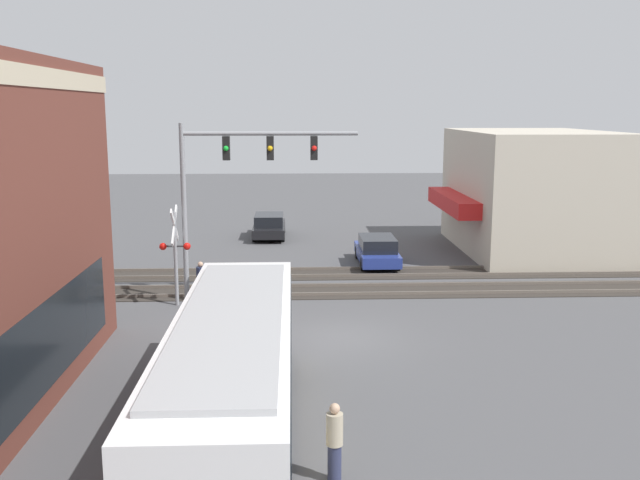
# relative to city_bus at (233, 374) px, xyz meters

# --- Properties ---
(ground_plane) EXTENTS (120.00, 120.00, 0.00)m
(ground_plane) POSITION_rel_city_bus_xyz_m (7.46, -2.80, -1.67)
(ground_plane) COLOR #4C4C4F
(shop_building) EXTENTS (10.71, 8.25, 6.28)m
(shop_building) POSITION_rel_city_bus_xyz_m (21.64, -13.79, 1.46)
(shop_building) COLOR beige
(shop_building) RESTS_ON ground
(city_bus) EXTENTS (11.70, 2.59, 3.02)m
(city_bus) POSITION_rel_city_bus_xyz_m (0.00, 0.00, 0.00)
(city_bus) COLOR white
(city_bus) RESTS_ON ground
(traffic_signal_gantry) EXTENTS (0.42, 6.74, 6.88)m
(traffic_signal_gantry) POSITION_rel_city_bus_xyz_m (12.28, 0.81, 3.40)
(traffic_signal_gantry) COLOR gray
(traffic_signal_gantry) RESTS_ON ground
(crossing_signal) EXTENTS (1.41, 1.18, 3.81)m
(crossing_signal) POSITION_rel_city_bus_xyz_m (11.63, 3.08, 0.62)
(crossing_signal) COLOR gray
(crossing_signal) RESTS_ON ground
(rail_track_near) EXTENTS (2.60, 60.00, 0.15)m
(rail_track_near) POSITION_rel_city_bus_xyz_m (13.46, -2.80, -1.65)
(rail_track_near) COLOR #332D28
(rail_track_near) RESTS_ON ground
(rail_track_far) EXTENTS (2.60, 60.00, 0.15)m
(rail_track_far) POSITION_rel_city_bus_xyz_m (16.66, -2.80, -1.65)
(rail_track_far) COLOR #332D28
(rail_track_far) RESTS_ON ground
(parked_car_blue) EXTENTS (4.48, 1.82, 1.39)m
(parked_car_blue) POSITION_rel_city_bus_xyz_m (18.43, -5.40, -1.02)
(parked_car_blue) COLOR navy
(parked_car_blue) RESTS_ON ground
(parked_car_black) EXTENTS (4.57, 1.82, 1.39)m
(parked_car_black) POSITION_rel_city_bus_xyz_m (26.04, -0.00, -1.03)
(parked_car_black) COLOR black
(parked_car_black) RESTS_ON ground
(pedestrian_at_crossing) EXTENTS (0.34, 0.34, 1.62)m
(pedestrian_at_crossing) POSITION_rel_city_bus_xyz_m (11.97, 2.20, -0.85)
(pedestrian_at_crossing) COLOR black
(pedestrian_at_crossing) RESTS_ON ground
(pedestrian_near_bus) EXTENTS (0.34, 0.34, 1.67)m
(pedestrian_near_bus) POSITION_rel_city_bus_xyz_m (-1.68, -2.15, -0.83)
(pedestrian_near_bus) COLOR #2D3351
(pedestrian_near_bus) RESTS_ON ground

